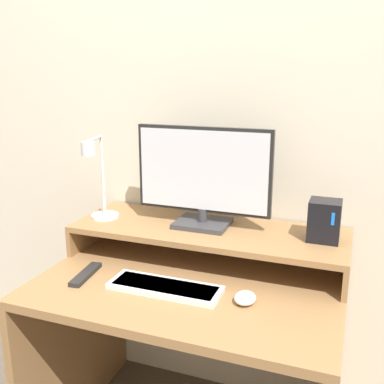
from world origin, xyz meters
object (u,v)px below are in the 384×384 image
at_px(desk_lamp, 98,183).
at_px(mouse, 245,298).
at_px(keyboard, 165,287).
at_px(remote_control, 86,274).
at_px(monitor, 203,176).
at_px(router_dock, 324,221).

distance_m(desk_lamp, mouse, 0.72).
xyz_separation_m(keyboard, remote_control, (-0.30, -0.00, -0.00)).
bearing_deg(remote_control, monitor, 44.69).
bearing_deg(remote_control, router_dock, 22.68).
height_order(router_dock, mouse, router_dock).
bearing_deg(keyboard, router_dock, 34.26).
relative_size(desk_lamp, mouse, 4.02).
xyz_separation_m(monitor, mouse, (0.25, -0.31, -0.30)).
bearing_deg(keyboard, monitor, 86.28).
height_order(keyboard, mouse, mouse).
bearing_deg(router_dock, remote_control, -157.32).
bearing_deg(monitor, remote_control, -135.31).
bearing_deg(mouse, monitor, 128.89).
relative_size(mouse, remote_control, 0.46).
xyz_separation_m(mouse, remote_control, (-0.57, -0.01, -0.01)).
distance_m(router_dock, keyboard, 0.59).
relative_size(monitor, router_dock, 3.61).
height_order(desk_lamp, remote_control, desk_lamp).
xyz_separation_m(router_dock, keyboard, (-0.47, -0.32, -0.19)).
distance_m(monitor, keyboard, 0.44).
height_order(router_dock, remote_control, router_dock).
bearing_deg(remote_control, keyboard, 0.67).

